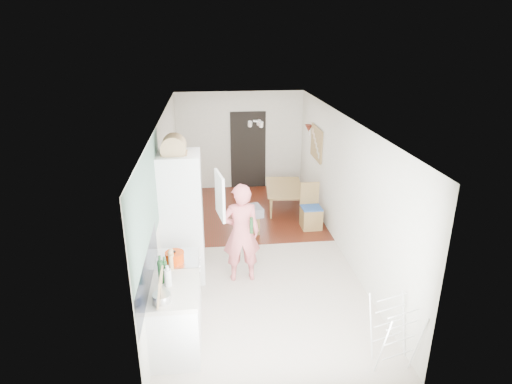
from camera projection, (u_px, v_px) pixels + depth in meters
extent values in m
cube|color=beige|center=(255.00, 250.00, 8.09)|extent=(3.20, 7.00, 0.01)
cube|color=#5C1710|center=(246.00, 211.00, 9.81)|extent=(3.20, 3.30, 0.01)
cube|color=slate|center=(148.00, 202.00, 5.41)|extent=(0.02, 3.00, 1.30)
cube|color=black|center=(148.00, 273.00, 5.15)|extent=(0.02, 1.90, 0.50)
cube|color=black|center=(248.00, 150.00, 10.99)|extent=(0.90, 0.04, 2.00)
cube|color=white|center=(176.00, 321.00, 5.43)|extent=(0.60, 0.90, 0.86)
cube|color=beige|center=(173.00, 290.00, 5.27)|extent=(0.62, 0.92, 0.06)
cube|color=white|center=(179.00, 287.00, 6.13)|extent=(0.60, 0.60, 0.88)
cube|color=silver|center=(177.00, 259.00, 5.96)|extent=(0.60, 0.60, 0.04)
cube|color=white|center=(182.00, 218.00, 6.85)|extent=(0.66, 0.66, 2.15)
cube|color=white|center=(220.00, 195.00, 6.47)|extent=(0.14, 0.56, 0.70)
cube|color=white|center=(200.00, 189.00, 6.72)|extent=(0.02, 0.52, 0.66)
cube|color=tan|center=(317.00, 143.00, 9.47)|extent=(0.03, 0.90, 0.70)
cube|color=olive|center=(316.00, 143.00, 9.47)|extent=(0.00, 0.94, 0.74)
cone|color=maroon|center=(309.00, 128.00, 10.00)|extent=(0.18, 0.18, 0.16)
imported|color=#D46669|center=(241.00, 224.00, 6.82)|extent=(0.73, 0.49, 1.98)
imported|color=olive|center=(285.00, 199.00, 9.95)|extent=(0.81, 1.31, 0.44)
cube|color=gray|center=(251.00, 211.00, 8.58)|extent=(0.49, 0.49, 0.19)
cylinder|color=#CD3502|center=(175.00, 257.00, 5.82)|extent=(0.30, 0.30, 0.15)
cylinder|color=silver|center=(162.00, 298.00, 4.98)|extent=(0.27, 0.27, 0.11)
cylinder|color=#193F1E|center=(251.00, 225.00, 6.63)|extent=(0.06, 0.06, 0.26)
cylinder|color=#193F1E|center=(161.00, 272.00, 5.32)|extent=(0.09, 0.09, 0.31)
cylinder|color=#193F1E|center=(165.00, 272.00, 5.36)|extent=(0.07, 0.07, 0.28)
cylinder|color=silver|center=(168.00, 278.00, 5.27)|extent=(0.11, 0.11, 0.22)
cylinder|color=tan|center=(171.00, 262.00, 5.62)|extent=(0.07, 0.07, 0.23)
cylinder|color=tan|center=(172.00, 259.00, 5.71)|extent=(0.06, 0.06, 0.21)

